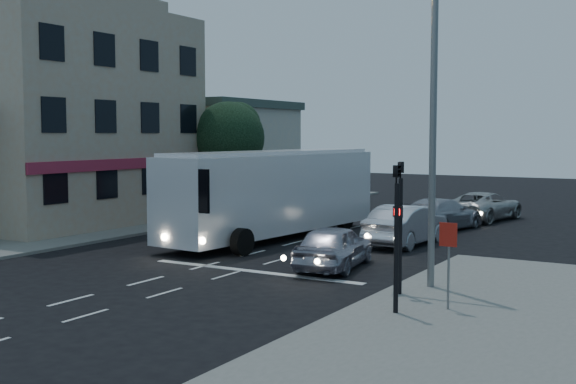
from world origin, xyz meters
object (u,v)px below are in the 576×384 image
Objects in this scene: traffic_signal_main at (400,211)px; regulatory_sign at (448,251)px; car_sedan_a at (406,225)px; street_tree at (228,135)px; streetlight at (412,92)px; car_sedan_c at (484,206)px; car_sedan_b at (441,214)px; tour_bus at (274,191)px; traffic_signal_side at (397,220)px; car_suv at (334,246)px.

traffic_signal_main reaches higher than regulatory_sign.
car_sedan_a is 0.80× the size of street_tree.
car_sedan_c is at bearing 98.73° from streetlight.
regulatory_sign reaches higher than car_sedan_b.
tour_bus is at bearing -42.68° from street_tree.
street_tree reaches higher than traffic_signal_side.
car_sedan_a reaches higher than car_suv.
car_sedan_a is 11.97m from traffic_signal_side.
regulatory_sign is (4.71, -20.36, 0.85)m from car_sedan_c.
car_suv is 6.77m from traffic_signal_side.
car_sedan_b is (-0.28, 5.16, -0.06)m from car_sedan_a.
car_sedan_a is 0.95× the size of car_sedan_b.
traffic_signal_side reaches higher than regulatory_sign.
car_suv is 0.49× the size of streetlight.
car_sedan_b is at bearing 92.42° from car_sedan_c.
regulatory_sign is 5.18m from streetlight.
traffic_signal_main is (3.66, -14.32, 1.66)m from car_sedan_b.
car_sedan_a is 13.92m from street_tree.
car_suv is 0.82× the size of car_sedan_c.
streetlight reaches higher than traffic_signal_side.
street_tree is at bearing 137.97° from traffic_signal_main.
traffic_signal_side is (0.70, -1.98, 0.00)m from traffic_signal_main.
car_sedan_a is at bearing 103.04° from car_sedan_b.
car_sedan_c is at bearing 99.86° from traffic_signal_side.
traffic_signal_main is 1.00× the size of traffic_signal_side.
traffic_signal_main is at bearing -79.80° from streetlight.
car_sedan_b is 16.95m from traffic_signal_side.
tour_bus is 1.40× the size of streetlight.
car_suv is 16.33m from car_sedan_c.
tour_bus is 12.94m from car_sedan_c.
regulatory_sign is 23.40m from street_tree.
street_tree reaches higher than tour_bus.
streetlight is at bearing 128.75° from regulatory_sign.
car_sedan_b is 2.38× the size of regulatory_sign.
car_sedan_c is (0.55, 16.32, -0.01)m from car_suv.
streetlight is at bearing 100.20° from traffic_signal_main.
car_sedan_b is 0.85× the size of street_tree.
regulatory_sign is at bearing 118.50° from car_sedan_a.
street_tree is at bearing 135.50° from traffic_signal_side.
car_sedan_a is at bearing 116.52° from regulatory_sign.
car_suv reaches higher than car_sedan_c.
traffic_signal_main is (3.01, -19.35, 1.68)m from car_sedan_c.
car_sedan_a is at bearing 110.11° from traffic_signal_side.
regulatory_sign reaches higher than car_sedan_c.
tour_bus is 2.85× the size of car_suv.
streetlight reaches higher than car_sedan_a.
car_suv is 6.19m from streetlight.
tour_bus is 9.63m from street_tree.
car_sedan_b is 14.87m from traffic_signal_main.
traffic_signal_side is (4.08, -11.14, 1.60)m from car_sedan_a.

